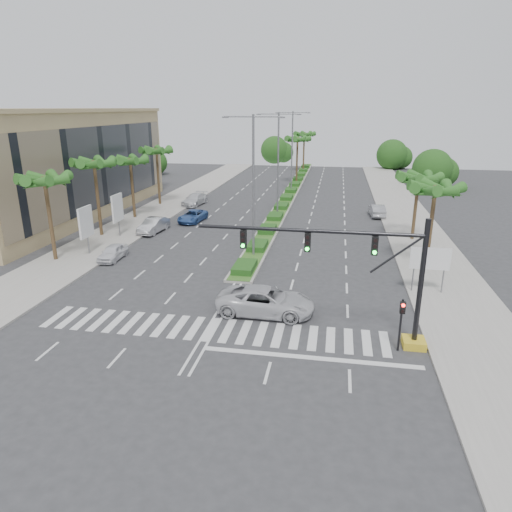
# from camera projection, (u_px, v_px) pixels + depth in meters

# --- Properties ---
(ground) EXTENTS (160.00, 160.00, 0.00)m
(ground) POSITION_uv_depth(u_px,v_px,m) (211.00, 329.00, 26.97)
(ground) COLOR #333335
(ground) RESTS_ON ground
(footpath_right) EXTENTS (6.00, 120.00, 0.15)m
(footpath_right) POSITION_uv_depth(u_px,v_px,m) (423.00, 245.00, 43.14)
(footpath_right) COLOR gray
(footpath_right) RESTS_ON ground
(footpath_left) EXTENTS (6.00, 120.00, 0.15)m
(footpath_left) POSITION_uv_depth(u_px,v_px,m) (122.00, 231.00, 48.19)
(footpath_left) COLOR gray
(footpath_left) RESTS_ON ground
(median) EXTENTS (2.20, 75.00, 0.20)m
(median) POSITION_uv_depth(u_px,v_px,m) (290.00, 193.00, 69.05)
(median) COLOR gray
(median) RESTS_ON ground
(median_grass) EXTENTS (1.80, 75.00, 0.04)m
(median_grass) POSITION_uv_depth(u_px,v_px,m) (290.00, 193.00, 69.02)
(median_grass) COLOR #2A5D20
(median_grass) RESTS_ON median
(building) EXTENTS (12.00, 36.00, 12.00)m
(building) POSITION_uv_depth(u_px,v_px,m) (55.00, 165.00, 53.76)
(building) COLOR tan
(building) RESTS_ON ground
(signal_gantry) EXTENTS (12.60, 1.20, 7.20)m
(signal_gantry) POSITION_uv_depth(u_px,v_px,m) (377.00, 285.00, 24.35)
(signal_gantry) COLOR gold
(signal_gantry) RESTS_ON ground
(pedestrian_signal) EXTENTS (0.28, 0.36, 3.00)m
(pedestrian_signal) POSITION_uv_depth(u_px,v_px,m) (401.00, 317.00, 23.94)
(pedestrian_signal) COLOR black
(pedestrian_signal) RESTS_ON ground
(direction_sign) EXTENTS (2.70, 0.11, 3.40)m
(direction_sign) POSITION_uv_depth(u_px,v_px,m) (430.00, 260.00, 31.44)
(direction_sign) COLOR slate
(direction_sign) RESTS_ON ground
(billboard_near) EXTENTS (0.18, 2.10, 4.35)m
(billboard_near) POSITION_uv_depth(u_px,v_px,m) (86.00, 223.00, 39.69)
(billboard_near) COLOR slate
(billboard_near) RESTS_ON ground
(billboard_far) EXTENTS (0.18, 2.10, 4.35)m
(billboard_far) POSITION_uv_depth(u_px,v_px,m) (117.00, 208.00, 45.30)
(billboard_far) COLOR slate
(billboard_far) RESTS_ON ground
(palm_left_near) EXTENTS (4.57, 4.68, 7.55)m
(palm_left_near) POSITION_uv_depth(u_px,v_px,m) (45.00, 183.00, 36.99)
(palm_left_near) COLOR brown
(palm_left_near) RESTS_ON ground
(palm_left_mid) EXTENTS (4.57, 4.68, 7.95)m
(palm_left_mid) POSITION_uv_depth(u_px,v_px,m) (94.00, 166.00, 44.36)
(palm_left_mid) COLOR brown
(palm_left_mid) RESTS_ON ground
(palm_left_far) EXTENTS (4.57, 4.68, 7.35)m
(palm_left_far) POSITION_uv_depth(u_px,v_px,m) (130.00, 163.00, 52.03)
(palm_left_far) COLOR brown
(palm_left_far) RESTS_ON ground
(palm_left_end) EXTENTS (4.57, 4.68, 7.75)m
(palm_left_end) POSITION_uv_depth(u_px,v_px,m) (157.00, 153.00, 59.39)
(palm_left_end) COLOR brown
(palm_left_end) RESTS_ON ground
(palm_right_near) EXTENTS (4.57, 4.68, 7.05)m
(palm_right_near) POSITION_uv_depth(u_px,v_px,m) (435.00, 192.00, 35.73)
(palm_right_near) COLOR brown
(palm_right_near) RESTS_ON ground
(palm_right_far) EXTENTS (4.57, 4.68, 6.75)m
(palm_right_far) POSITION_uv_depth(u_px,v_px,m) (418.00, 180.00, 43.31)
(palm_right_far) COLOR brown
(palm_right_far) RESTS_ON ground
(palm_median_a) EXTENTS (4.57, 4.68, 8.05)m
(palm_median_a) POSITION_uv_depth(u_px,v_px,m) (297.00, 141.00, 76.22)
(palm_median_a) COLOR brown
(palm_median_a) RESTS_ON ground
(palm_median_b) EXTENTS (4.57, 4.68, 8.05)m
(palm_median_b) POSITION_uv_depth(u_px,v_px,m) (304.00, 136.00, 90.26)
(palm_median_b) COLOR brown
(palm_median_b) RESTS_ON ground
(streetlight_near) EXTENTS (5.10, 0.25, 12.00)m
(streetlight_near) POSITION_uv_depth(u_px,v_px,m) (253.00, 179.00, 37.96)
(streetlight_near) COLOR slate
(streetlight_near) RESTS_ON ground
(streetlight_mid) EXTENTS (5.10, 0.25, 12.00)m
(streetlight_mid) POSITION_uv_depth(u_px,v_px,m) (278.00, 159.00, 52.93)
(streetlight_mid) COLOR slate
(streetlight_mid) RESTS_ON ground
(streetlight_far) EXTENTS (5.10, 0.25, 12.00)m
(streetlight_far) POSITION_uv_depth(u_px,v_px,m) (292.00, 148.00, 67.91)
(streetlight_far) COLOR slate
(streetlight_far) RESTS_ON ground
(car_parked_a) EXTENTS (1.58, 3.77, 1.28)m
(car_parked_a) POSITION_uv_depth(u_px,v_px,m) (113.00, 252.00, 39.17)
(car_parked_a) COLOR white
(car_parked_a) RESTS_ON ground
(car_parked_b) EXTENTS (2.09, 4.76, 1.52)m
(car_parked_b) POSITION_uv_depth(u_px,v_px,m) (153.00, 225.00, 47.66)
(car_parked_b) COLOR #B8B8BD
(car_parked_b) RESTS_ON ground
(car_parked_c) EXTENTS (2.69, 4.97, 1.32)m
(car_parked_c) POSITION_uv_depth(u_px,v_px,m) (193.00, 216.00, 52.16)
(car_parked_c) COLOR #325698
(car_parked_c) RESTS_ON ground
(car_parked_d) EXTENTS (2.78, 5.39, 1.50)m
(car_parked_d) POSITION_uv_depth(u_px,v_px,m) (195.00, 199.00, 61.12)
(car_parked_d) COLOR silver
(car_parked_d) RESTS_ON ground
(car_crossing) EXTENTS (6.23, 3.00, 1.71)m
(car_crossing) POSITION_uv_depth(u_px,v_px,m) (266.00, 301.00, 28.81)
(car_crossing) COLOR silver
(car_crossing) RESTS_ON ground
(car_right) EXTENTS (1.89, 4.55, 1.46)m
(car_right) POSITION_uv_depth(u_px,v_px,m) (377.00, 210.00, 54.74)
(car_right) COLOR #A7A7AC
(car_right) RESTS_ON ground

